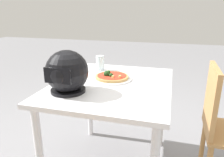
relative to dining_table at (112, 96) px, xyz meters
name	(u,v)px	position (x,y,z in m)	size (l,w,h in m)	color
dining_table	(112,96)	(0.00, 0.00, 0.00)	(0.83, 0.99, 0.75)	white
pizza_plate	(112,79)	(0.02, -0.08, 0.11)	(0.30, 0.30, 0.01)	white
pizza	(111,76)	(0.03, -0.08, 0.12)	(0.25, 0.25, 0.06)	tan
motorcycle_helmet	(67,72)	(0.23, 0.24, 0.23)	(0.27, 0.27, 0.27)	black
drinking_glass	(100,63)	(0.19, -0.30, 0.16)	(0.07, 0.07, 0.13)	silver
chair_side	(223,123)	(-0.77, -0.05, -0.14)	(0.41, 0.41, 0.90)	#B7844C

